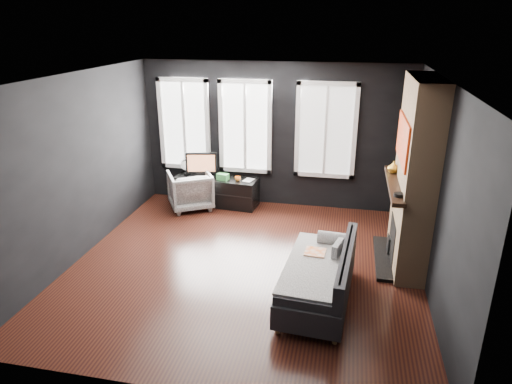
% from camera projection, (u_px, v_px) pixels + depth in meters
% --- Properties ---
extents(floor, '(5.00, 5.00, 0.00)m').
position_uv_depth(floor, '(245.00, 265.00, 6.71)').
color(floor, black).
rests_on(floor, ground).
extents(ceiling, '(5.00, 5.00, 0.00)m').
position_uv_depth(ceiling, '(243.00, 78.00, 5.75)').
color(ceiling, white).
rests_on(ceiling, ground).
extents(wall_back, '(5.00, 0.02, 2.70)m').
position_uv_depth(wall_back, '(274.00, 136.00, 8.52)').
color(wall_back, black).
rests_on(wall_back, ground).
extents(wall_left, '(0.02, 5.00, 2.70)m').
position_uv_depth(wall_left, '(79.00, 167.00, 6.70)').
color(wall_left, black).
rests_on(wall_left, ground).
extents(wall_right, '(0.02, 5.00, 2.70)m').
position_uv_depth(wall_right, '(437.00, 192.00, 5.76)').
color(wall_right, black).
rests_on(wall_right, ground).
extents(windows, '(4.00, 0.16, 1.76)m').
position_uv_depth(windows, '(250.00, 79.00, 8.20)').
color(windows, white).
rests_on(windows, wall_back).
extents(fireplace, '(0.70, 1.62, 2.70)m').
position_uv_depth(fireplace, '(415.00, 176.00, 6.35)').
color(fireplace, '#93724C').
rests_on(fireplace, floor).
extents(sofa, '(1.02, 1.83, 0.76)m').
position_uv_depth(sofa, '(318.00, 274.00, 5.75)').
color(sofa, black).
rests_on(sofa, floor).
extents(stripe_pillow, '(0.15, 0.32, 0.31)m').
position_uv_depth(stripe_pillow, '(337.00, 253.00, 5.91)').
color(stripe_pillow, gray).
rests_on(stripe_pillow, sofa).
extents(armchair, '(1.02, 1.00, 0.78)m').
position_uv_depth(armchair, '(190.00, 188.00, 8.64)').
color(armchair, white).
rests_on(armchair, floor).
extents(media_console, '(1.63, 0.64, 0.55)m').
position_uv_depth(media_console, '(217.00, 191.00, 8.85)').
color(media_console, black).
rests_on(media_console, floor).
extents(monitor, '(0.62, 0.25, 0.54)m').
position_uv_depth(monitor, '(201.00, 163.00, 8.72)').
color(monitor, black).
rests_on(monitor, media_console).
extents(desk_fan, '(0.23, 0.23, 0.31)m').
position_uv_depth(desk_fan, '(186.00, 166.00, 8.89)').
color(desk_fan, '#979797').
rests_on(desk_fan, media_console).
extents(mug, '(0.13, 0.11, 0.11)m').
position_uv_depth(mug, '(238.00, 178.00, 8.55)').
color(mug, orange).
rests_on(mug, media_console).
extents(book, '(0.16, 0.06, 0.22)m').
position_uv_depth(book, '(245.00, 175.00, 8.57)').
color(book, tan).
rests_on(book, media_console).
extents(storage_box, '(0.24, 0.19, 0.12)m').
position_uv_depth(storage_box, '(223.00, 177.00, 8.62)').
color(storage_box, '#307737').
rests_on(storage_box, media_console).
extents(mantel_vase, '(0.19, 0.19, 0.18)m').
position_uv_depth(mantel_vase, '(394.00, 167.00, 6.82)').
color(mantel_vase, gold).
rests_on(mantel_vase, fireplace).
extents(mantel_clock, '(0.13, 0.13, 0.04)m').
position_uv_depth(mantel_clock, '(399.00, 195.00, 5.92)').
color(mantel_clock, black).
rests_on(mantel_clock, fireplace).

